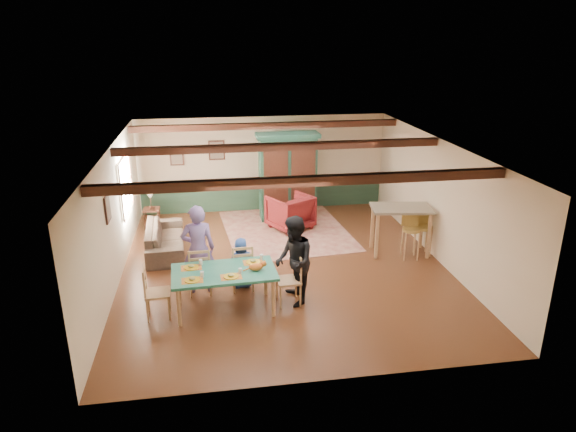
{
  "coord_description": "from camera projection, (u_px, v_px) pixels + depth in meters",
  "views": [
    {
      "loc": [
        -1.53,
        -10.2,
        4.89
      ],
      "look_at": [
        0.1,
        0.1,
        1.15
      ],
      "focal_mm": 32.0,
      "sensor_mm": 36.0,
      "label": 1
    }
  ],
  "objects": [
    {
      "name": "wainscot_back",
      "position": [
        264.0,
        194.0,
        14.91
      ],
      "size": [
        6.95,
        0.03,
        0.9
      ],
      "primitive_type": "cube",
      "color": "#213D2C",
      "rests_on": "floor"
    },
    {
      "name": "bar_stool_right",
      "position": [
        423.0,
        233.0,
        11.79
      ],
      "size": [
        0.4,
        0.44,
        1.09
      ],
      "primitive_type": null,
      "rotation": [
        0.0,
        0.0,
        -0.04
      ],
      "color": "tan",
      "rests_on": "floor"
    },
    {
      "name": "wall_right",
      "position": [
        439.0,
        201.0,
        11.42
      ],
      "size": [
        0.02,
        8.0,
        2.7
      ],
      "primitive_type": "cube",
      "color": "beige",
      "rests_on": "floor"
    },
    {
      "name": "picture_left_wall",
      "position": [
        108.0,
        208.0,
        9.7
      ],
      "size": [
        0.04,
        0.42,
        0.52
      ],
      "primitive_type": null,
      "color": "gray",
      "rests_on": "wall_left"
    },
    {
      "name": "place_setting_near_center",
      "position": [
        231.0,
        274.0,
        9.1
      ],
      "size": [
        0.43,
        0.34,
        0.11
      ],
      "primitive_type": null,
      "rotation": [
        0.0,
        0.0,
        0.05
      ],
      "color": "gold",
      "rests_on": "dining_table"
    },
    {
      "name": "ceiling_beam_front",
      "position": [
        305.0,
        181.0,
        8.34
      ],
      "size": [
        6.95,
        0.16,
        0.16
      ],
      "primitive_type": "cube",
      "color": "black",
      "rests_on": "ceiling"
    },
    {
      "name": "armchair",
      "position": [
        290.0,
        212.0,
        13.42
      ],
      "size": [
        1.35,
        1.36,
        0.92
      ],
      "primitive_type": "imported",
      "rotation": [
        0.0,
        0.0,
        -2.62
      ],
      "color": "#490E13",
      "rests_on": "floor"
    },
    {
      "name": "ceiling_beam_mid",
      "position": [
        281.0,
        147.0,
        10.85
      ],
      "size": [
        6.95,
        0.16,
        0.16
      ],
      "primitive_type": "cube",
      "color": "black",
      "rests_on": "ceiling"
    },
    {
      "name": "dining_chair_far_left",
      "position": [
        200.0,
        270.0,
        10.05
      ],
      "size": [
        0.46,
        0.48,
        1.0
      ],
      "primitive_type": null,
      "rotation": [
        0.0,
        0.0,
        3.19
      ],
      "color": "tan",
      "rests_on": "floor"
    },
    {
      "name": "dining_table",
      "position": [
        225.0,
        290.0,
        9.48
      ],
      "size": [
        1.94,
        1.14,
        0.79
      ],
      "primitive_type": null,
      "rotation": [
        0.0,
        0.0,
        0.05
      ],
      "color": "#226C58",
      "rests_on": "floor"
    },
    {
      "name": "dining_chair_end_left",
      "position": [
        157.0,
        292.0,
        9.21
      ],
      "size": [
        0.48,
        0.46,
        1.0
      ],
      "primitive_type": null,
      "rotation": [
        0.0,
        0.0,
        1.62
      ],
      "color": "tan",
      "rests_on": "floor"
    },
    {
      "name": "place_setting_far_left",
      "position": [
        191.0,
        265.0,
        9.45
      ],
      "size": [
        0.43,
        0.34,
        0.11
      ],
      "primitive_type": null,
      "rotation": [
        0.0,
        0.0,
        0.05
      ],
      "color": "gold",
      "rests_on": "dining_table"
    },
    {
      "name": "table_lamp",
      "position": [
        151.0,
        200.0,
        13.38
      ],
      "size": [
        0.27,
        0.27,
        0.48
      ],
      "primitive_type": null,
      "rotation": [
        0.0,
        0.0,
        -0.01
      ],
      "color": "#D3AE88",
      "rests_on": "end_table"
    },
    {
      "name": "picture_back_a",
      "position": [
        217.0,
        150.0,
        14.25
      ],
      "size": [
        0.45,
        0.04,
        0.55
      ],
      "primitive_type": null,
      "color": "gray",
      "rests_on": "wall_back"
    },
    {
      "name": "place_setting_far_right",
      "position": [
        253.0,
        260.0,
        9.68
      ],
      "size": [
        0.43,
        0.34,
        0.11
      ],
      "primitive_type": null,
      "rotation": [
        0.0,
        0.0,
        0.05
      ],
      "color": "gold",
      "rests_on": "dining_table"
    },
    {
      "name": "ceiling_beam_back",
      "position": [
        267.0,
        126.0,
        13.27
      ],
      "size": [
        6.95,
        0.16,
        0.16
      ],
      "primitive_type": "cube",
      "color": "black",
      "rests_on": "ceiling"
    },
    {
      "name": "person_woman",
      "position": [
        294.0,
        261.0,
        9.57
      ],
      "size": [
        0.7,
        0.87,
        1.73
      ],
      "primitive_type": "imported",
      "rotation": [
        0.0,
        0.0,
        -1.52
      ],
      "color": "black",
      "rests_on": "floor"
    },
    {
      "name": "dining_chair_far_right",
      "position": [
        242.0,
        266.0,
        10.22
      ],
      "size": [
        0.46,
        0.48,
        1.0
      ],
      "primitive_type": null,
      "rotation": [
        0.0,
        0.0,
        3.19
      ],
      "color": "tan",
      "rests_on": "floor"
    },
    {
      "name": "ceiling",
      "position": [
        284.0,
        146.0,
        10.45
      ],
      "size": [
        7.0,
        8.0,
        0.02
      ],
      "primitive_type": "cube",
      "color": "white",
      "rests_on": "wall_back"
    },
    {
      "name": "picture_back_b",
      "position": [
        177.0,
        157.0,
        14.14
      ],
      "size": [
        0.38,
        0.04,
        0.48
      ],
      "primitive_type": null,
      "color": "gray",
      "rests_on": "wall_back"
    },
    {
      "name": "wall_left",
      "position": [
        114.0,
        218.0,
        10.39
      ],
      "size": [
        0.02,
        8.0,
        2.7
      ],
      "primitive_type": "cube",
      "color": "beige",
      "rests_on": "floor"
    },
    {
      "name": "person_child",
      "position": [
        242.0,
        263.0,
        10.28
      ],
      "size": [
        0.53,
        0.36,
        1.05
      ],
      "primitive_type": "imported",
      "rotation": [
        0.0,
        0.0,
        3.19
      ],
      "color": "#254694",
      "rests_on": "floor"
    },
    {
      "name": "cat",
      "position": [
        256.0,
        266.0,
        9.33
      ],
      "size": [
        0.38,
        0.17,
        0.19
      ],
      "primitive_type": null,
      "rotation": [
        0.0,
        0.0,
        0.05
      ],
      "color": "orange",
      "rests_on": "dining_table"
    },
    {
      "name": "area_rug",
      "position": [
        286.0,
        230.0,
        13.43
      ],
      "size": [
        3.36,
        3.88,
        0.01
      ],
      "primitive_type": "cube",
      "rotation": [
        0.0,
        0.0,
        0.08
      ],
      "color": "beige",
      "rests_on": "floor"
    },
    {
      "name": "sofa",
      "position": [
        165.0,
        239.0,
        12.06
      ],
      "size": [
        0.96,
        2.21,
        0.63
      ],
      "primitive_type": "imported",
      "rotation": [
        0.0,
        0.0,
        1.63
      ],
      "color": "#3D3026",
      "rests_on": "floor"
    },
    {
      "name": "armoire",
      "position": [
        288.0,
        177.0,
        13.95
      ],
      "size": [
        1.69,
        0.7,
        2.38
      ],
      "primitive_type": "cube",
      "rotation": [
        0.0,
        0.0,
        0.02
      ],
      "color": "#143427",
      "rests_on": "floor"
    },
    {
      "name": "dining_chair_end_right",
      "position": [
        288.0,
        279.0,
        9.67
      ],
      "size": [
        0.48,
        0.46,
        1.0
      ],
      "primitive_type": null,
      "rotation": [
        0.0,
        0.0,
        -1.52
      ],
      "color": "tan",
      "rests_on": "floor"
    },
    {
      "name": "counter_table",
      "position": [
        400.0,
        230.0,
        11.88
      ],
      "size": [
        1.46,
        0.98,
        1.14
      ],
      "primitive_type": null,
      "rotation": [
        0.0,
        0.0,
        -0.14
      ],
      "color": "#9E947B",
      "rests_on": "floor"
    },
    {
      "name": "end_table",
      "position": [
        152.0,
        218.0,
        13.55
      ],
      "size": [
        0.43,
        0.43,
        0.52
      ],
      "primitive_type": null,
      "rotation": [
        0.0,
        0.0,
        -0.01
      ],
      "color": "black",
      "rests_on": "floor"
    },
    {
      "name": "wall_back",
      "position": [
        263.0,
        164.0,
        14.62
      ],
      "size": [
        7.0,
        0.02,
        2.7
      ],
      "primitive_type": "cube",
      "color": "beige",
      "rests_on": "floor"
    },
    {
      "name": "bar_stool_left",
      "position": [
        411.0,
        235.0,
        11.59
      ],
      "size": [
        0.46,
        0.49,
        1.13
      ],
      "primitive_type": null,
      "rotation": [
        0.0,
        0.0,
        -0.13
      ],
      "color": "tan",
      "rests_on": "floor"
    },
    {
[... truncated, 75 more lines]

